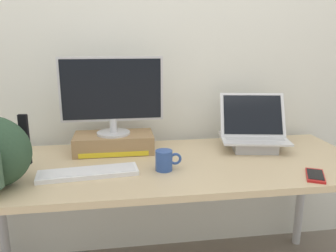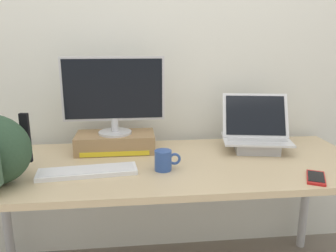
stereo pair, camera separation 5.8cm
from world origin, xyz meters
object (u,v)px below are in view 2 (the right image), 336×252
(cell_phone, at_px, (316,178))
(plush_toy, at_px, (11,152))
(open_laptop, at_px, (256,138))
(external_keyboard, at_px, (88,171))
(desktop_monitor, at_px, (114,94))
(coffee_mug, at_px, (164,160))
(toner_box_yellow, at_px, (115,142))

(cell_phone, distance_m, plush_toy, 1.39)
(open_laptop, relative_size, external_keyboard, 0.88)
(external_keyboard, distance_m, cell_phone, 0.98)
(plush_toy, bearing_deg, open_laptop, 2.89)
(desktop_monitor, relative_size, open_laptop, 1.34)
(open_laptop, xyz_separation_m, coffee_mug, (-0.51, -0.24, -0.01))
(external_keyboard, relative_size, coffee_mug, 3.69)
(toner_box_yellow, bearing_deg, external_keyboard, -109.23)
(external_keyboard, height_order, plush_toy, plush_toy)
(toner_box_yellow, relative_size, desktop_monitor, 0.78)
(cell_phone, bearing_deg, plush_toy, -167.50)
(desktop_monitor, relative_size, coffee_mug, 4.37)
(toner_box_yellow, height_order, coffee_mug, toner_box_yellow)
(desktop_monitor, height_order, open_laptop, desktop_monitor)
(coffee_mug, distance_m, cell_phone, 0.65)
(plush_toy, bearing_deg, external_keyboard, -26.40)
(external_keyboard, xyz_separation_m, plush_toy, (-0.38, 0.19, 0.04))
(toner_box_yellow, relative_size, cell_phone, 2.43)
(desktop_monitor, relative_size, external_keyboard, 1.19)
(desktop_monitor, bearing_deg, plush_toy, -166.26)
(open_laptop, bearing_deg, plush_toy, -166.84)
(external_keyboard, bearing_deg, coffee_mug, -4.19)
(desktop_monitor, relative_size, cell_phone, 3.09)
(cell_phone, relative_size, plush_toy, 1.69)
(toner_box_yellow, bearing_deg, plush_toy, -166.04)
(toner_box_yellow, xyz_separation_m, cell_phone, (0.86, -0.47, -0.04))
(desktop_monitor, distance_m, external_keyboard, 0.44)
(external_keyboard, bearing_deg, plush_toy, 147.78)
(cell_phone, bearing_deg, toner_box_yellow, 178.21)
(toner_box_yellow, xyz_separation_m, coffee_mug, (0.23, -0.30, -0.00))
(desktop_monitor, height_order, cell_phone, desktop_monitor)
(open_laptop, relative_size, cell_phone, 2.30)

